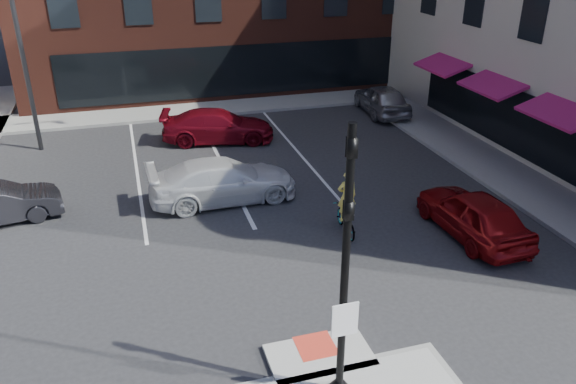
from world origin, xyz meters
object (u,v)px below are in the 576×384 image
object	(u,v)px
bg_car_red	(218,126)
cyclist	(346,212)
red_sedan	(473,214)
white_pickup	(223,181)
bg_car_silver	(382,99)

from	to	relation	value
bg_car_red	cyclist	xyz separation A→B (m)	(2.42, -9.80, -0.01)
red_sedan	bg_car_red	bearing A→B (deg)	-62.65
cyclist	white_pickup	bearing A→B (deg)	-42.57
cyclist	bg_car_red	bearing A→B (deg)	-72.35
red_sedan	white_pickup	size ratio (longest dim) A/B	0.85
cyclist	red_sedan	bearing A→B (deg)	164.76
red_sedan	cyclist	distance (m)	4.06
red_sedan	bg_car_silver	size ratio (longest dim) A/B	0.97
white_pickup	bg_car_red	bearing A→B (deg)	-10.34
bg_car_silver	bg_car_red	bearing A→B (deg)	15.27
red_sedan	cyclist	world-z (taller)	cyclist
bg_car_silver	bg_car_red	distance (m)	9.29
red_sedan	bg_car_red	size ratio (longest dim) A/B	0.88
bg_car_silver	bg_car_red	xyz separation A→B (m)	(-9.13, -1.75, -0.05)
red_sedan	bg_car_silver	world-z (taller)	bg_car_silver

